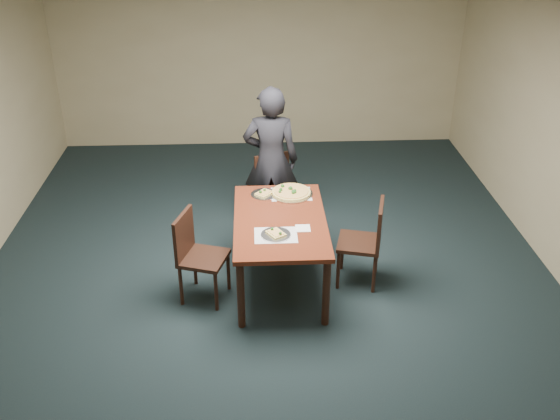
{
  "coord_description": "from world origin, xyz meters",
  "views": [
    {
      "loc": [
        -0.13,
        -5.12,
        3.73
      ],
      "look_at": [
        0.12,
        0.19,
        0.85
      ],
      "focal_mm": 40.0,
      "sensor_mm": 36.0,
      "label": 1
    }
  ],
  "objects_px": {
    "chair_right": "(367,238)",
    "chair_left": "(196,251)",
    "slice_plate_near": "(276,234)",
    "dining_table": "(280,227)",
    "chair_far": "(275,189)",
    "diner": "(271,160)",
    "slice_plate_far": "(264,194)",
    "pizza_pan": "(291,192)"
  },
  "relations": [
    {
      "from": "chair_right",
      "to": "slice_plate_near",
      "type": "height_order",
      "value": "chair_right"
    },
    {
      "from": "diner",
      "to": "slice_plate_far",
      "type": "distance_m",
      "value": 0.66
    },
    {
      "from": "chair_right",
      "to": "slice_plate_near",
      "type": "relative_size",
      "value": 3.25
    },
    {
      "from": "slice_plate_far",
      "to": "diner",
      "type": "bearing_deg",
      "value": 81.53
    },
    {
      "from": "chair_left",
      "to": "slice_plate_far",
      "type": "xyz_separation_m",
      "value": [
        0.68,
        0.71,
        0.25
      ]
    },
    {
      "from": "dining_table",
      "to": "pizza_pan",
      "type": "distance_m",
      "value": 0.56
    },
    {
      "from": "slice_plate_near",
      "to": "dining_table",
      "type": "bearing_deg",
      "value": 80.09
    },
    {
      "from": "pizza_pan",
      "to": "slice_plate_far",
      "type": "distance_m",
      "value": 0.29
    },
    {
      "from": "dining_table",
      "to": "diner",
      "type": "height_order",
      "value": "diner"
    },
    {
      "from": "slice_plate_near",
      "to": "slice_plate_far",
      "type": "distance_m",
      "value": 0.84
    },
    {
      "from": "slice_plate_near",
      "to": "pizza_pan",
      "type": "bearing_deg",
      "value": 76.79
    },
    {
      "from": "chair_left",
      "to": "diner",
      "type": "height_order",
      "value": "diner"
    },
    {
      "from": "chair_right",
      "to": "pizza_pan",
      "type": "bearing_deg",
      "value": -112.62
    },
    {
      "from": "chair_left",
      "to": "slice_plate_near",
      "type": "height_order",
      "value": "chair_left"
    },
    {
      "from": "chair_right",
      "to": "diner",
      "type": "relative_size",
      "value": 0.53
    },
    {
      "from": "chair_far",
      "to": "slice_plate_near",
      "type": "distance_m",
      "value": 1.46
    },
    {
      "from": "chair_far",
      "to": "chair_right",
      "type": "height_order",
      "value": "same"
    },
    {
      "from": "slice_plate_near",
      "to": "chair_left",
      "type": "bearing_deg",
      "value": 170.81
    },
    {
      "from": "chair_far",
      "to": "chair_right",
      "type": "bearing_deg",
      "value": -72.91
    },
    {
      "from": "dining_table",
      "to": "chair_far",
      "type": "relative_size",
      "value": 1.65
    },
    {
      "from": "pizza_pan",
      "to": "slice_plate_far",
      "type": "height_order",
      "value": "pizza_pan"
    },
    {
      "from": "pizza_pan",
      "to": "diner",
      "type": "bearing_deg",
      "value": 106.48
    },
    {
      "from": "chair_left",
      "to": "chair_far",
      "type": "bearing_deg",
      "value": -14.41
    },
    {
      "from": "chair_far",
      "to": "slice_plate_far",
      "type": "height_order",
      "value": "chair_far"
    },
    {
      "from": "chair_right",
      "to": "diner",
      "type": "distance_m",
      "value": 1.54
    },
    {
      "from": "pizza_pan",
      "to": "slice_plate_far",
      "type": "relative_size",
      "value": 1.61
    },
    {
      "from": "chair_left",
      "to": "pizza_pan",
      "type": "relative_size",
      "value": 2.02
    },
    {
      "from": "chair_right",
      "to": "chair_left",
      "type": "bearing_deg",
      "value": -70.2
    },
    {
      "from": "chair_far",
      "to": "dining_table",
      "type": "bearing_deg",
      "value": -110.19
    },
    {
      "from": "dining_table",
      "to": "slice_plate_far",
      "type": "xyz_separation_m",
      "value": [
        -0.14,
        0.53,
        0.1
      ]
    },
    {
      "from": "chair_right",
      "to": "slice_plate_far",
      "type": "relative_size",
      "value": 3.25
    },
    {
      "from": "chair_far",
      "to": "chair_left",
      "type": "bearing_deg",
      "value": -142.15
    },
    {
      "from": "dining_table",
      "to": "chair_far",
      "type": "height_order",
      "value": "chair_far"
    },
    {
      "from": "diner",
      "to": "pizza_pan",
      "type": "relative_size",
      "value": 3.82
    },
    {
      "from": "diner",
      "to": "pizza_pan",
      "type": "xyz_separation_m",
      "value": [
        0.19,
        -0.64,
        -0.09
      ]
    },
    {
      "from": "chair_left",
      "to": "slice_plate_near",
      "type": "xyz_separation_m",
      "value": [
        0.77,
        -0.12,
        0.25
      ]
    },
    {
      "from": "dining_table",
      "to": "pizza_pan",
      "type": "height_order",
      "value": "pizza_pan"
    },
    {
      "from": "chair_right",
      "to": "diner",
      "type": "height_order",
      "value": "diner"
    },
    {
      "from": "chair_far",
      "to": "diner",
      "type": "xyz_separation_m",
      "value": [
        -0.05,
        0.04,
        0.35
      ]
    },
    {
      "from": "chair_far",
      "to": "slice_plate_near",
      "type": "xyz_separation_m",
      "value": [
        -0.06,
        -1.44,
        0.25
      ]
    },
    {
      "from": "dining_table",
      "to": "chair_left",
      "type": "height_order",
      "value": "chair_left"
    },
    {
      "from": "dining_table",
      "to": "chair_far",
      "type": "distance_m",
      "value": 1.14
    }
  ]
}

